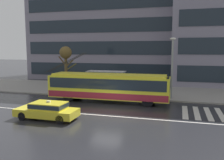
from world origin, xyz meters
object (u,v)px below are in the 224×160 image
at_px(trolleybus, 108,86).
at_px(taxi_oncoming_near, 47,110).
at_px(bus_shelter, 107,77).
at_px(pedestrian_approaching_curb, 139,82).
at_px(street_lamp, 172,63).
at_px(pedestrian_at_shelter, 127,87).
at_px(street_tree_bare, 66,56).
at_px(pedestrian_walking_past, 144,79).
at_px(pedestrian_waiting_by_pole, 140,81).

relative_size(trolleybus, taxi_oncoming_near, 2.71).
xyz_separation_m(taxi_oncoming_near, bus_shelter, (1.55, 9.94, 1.36)).
distance_m(pedestrian_approaching_curb, street_lamp, 3.88).
height_order(pedestrian_at_shelter, pedestrian_approaching_curb, pedestrian_approaching_curb).
height_order(pedestrian_approaching_curb, street_lamp, street_lamp).
distance_m(trolleybus, street_tree_bare, 8.12).
distance_m(trolleybus, bus_shelter, 3.32).
relative_size(trolleybus, street_lamp, 2.05).
xyz_separation_m(bus_shelter, pedestrian_walking_past, (3.98, 1.28, -0.27)).
height_order(trolleybus, street_tree_bare, street_tree_bare).
relative_size(bus_shelter, street_tree_bare, 0.79).
xyz_separation_m(pedestrian_at_shelter, pedestrian_walking_past, (1.62, 1.42, 0.69)).
bearing_deg(taxi_oncoming_near, pedestrian_walking_past, 63.76).
bearing_deg(street_lamp, pedestrian_waiting_by_pole, 165.16).
bearing_deg(bus_shelter, street_tree_bare, 170.30).
distance_m(taxi_oncoming_near, bus_shelter, 10.15).
bearing_deg(pedestrian_approaching_curb, street_lamp, 1.94).
height_order(taxi_oncoming_near, street_lamp, street_lamp).
bearing_deg(trolleybus, street_lamp, 23.68).
bearing_deg(bus_shelter, pedestrian_at_shelter, -3.36).
xyz_separation_m(trolleybus, taxi_oncoming_near, (-2.66, -6.86, -0.81)).
relative_size(trolleybus, pedestrian_at_shelter, 7.66).
distance_m(pedestrian_at_shelter, pedestrian_walking_past, 2.26).
distance_m(bus_shelter, street_lamp, 7.24).
bearing_deg(pedestrian_approaching_curb, pedestrian_walking_past, 83.11).
distance_m(trolleybus, pedestrian_at_shelter, 3.22).
xyz_separation_m(trolleybus, bus_shelter, (-1.12, 3.08, 0.54)).
height_order(trolleybus, street_lamp, street_lamp).
bearing_deg(pedestrian_at_shelter, street_lamp, -4.39).
bearing_deg(bus_shelter, taxi_oncoming_near, -98.86).
height_order(bus_shelter, pedestrian_waiting_by_pole, bus_shelter).
bearing_deg(street_tree_bare, pedestrian_at_shelter, -7.78).
bearing_deg(pedestrian_waiting_by_pole, pedestrian_walking_past, 72.62).
bearing_deg(street_lamp, pedestrian_at_shelter, 175.61).
height_order(street_lamp, street_tree_bare, street_lamp).
xyz_separation_m(pedestrian_at_shelter, pedestrian_approaching_curb, (1.40, -0.47, 0.60)).
bearing_deg(pedestrian_approaching_curb, street_tree_bare, 170.52).
xyz_separation_m(taxi_oncoming_near, pedestrian_walking_past, (5.53, 11.22, 1.09)).
distance_m(taxi_oncoming_near, pedestrian_at_shelter, 10.56).
bearing_deg(street_lamp, bus_shelter, 175.96).
xyz_separation_m(trolleybus, pedestrian_walking_past, (2.87, 4.36, 0.28)).
distance_m(pedestrian_at_shelter, street_lamp, 5.39).
xyz_separation_m(trolleybus, pedestrian_waiting_by_pole, (2.59, 3.46, 0.22)).
xyz_separation_m(pedestrian_approaching_curb, pedestrian_walking_past, (0.23, 1.89, 0.09)).
relative_size(taxi_oncoming_near, bus_shelter, 1.10).
height_order(pedestrian_walking_past, street_tree_bare, street_tree_bare).
height_order(pedestrian_walking_past, street_lamp, street_lamp).
bearing_deg(pedestrian_at_shelter, pedestrian_approaching_curb, -18.53).
bearing_deg(pedestrian_waiting_by_pole, bus_shelter, -174.11).
height_order(pedestrian_at_shelter, pedestrian_waiting_by_pole, pedestrian_waiting_by_pole).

